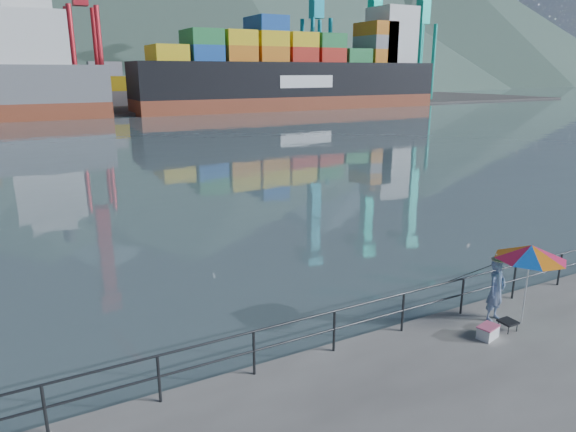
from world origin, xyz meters
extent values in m
cube|color=#4D6368|center=(0.00, 130.00, 0.00)|extent=(500.00, 280.00, 0.00)
cube|color=#514F4C|center=(10.00, 93.00, 0.00)|extent=(200.00, 40.00, 0.40)
cylinder|color=#2D3033|center=(0.00, 1.70, 1.00)|extent=(22.00, 0.05, 0.05)
cylinder|color=#2D3033|center=(0.00, 1.70, 0.55)|extent=(22.00, 0.05, 0.05)
cube|color=#2D3033|center=(0.00, 1.70, 0.50)|extent=(22.00, 0.06, 1.00)
cone|color=#385147|center=(130.00, 215.00, 31.00)|extent=(257.92, 257.92, 62.00)
cone|color=#385147|center=(200.00, 220.00, 35.00)|extent=(291.20, 291.20, 70.00)
cube|color=gray|center=(10.00, 92.00, 2.60)|extent=(6.00, 2.40, 5.20)
cube|color=orange|center=(16.50, 92.00, 2.60)|extent=(6.00, 2.40, 5.20)
cube|color=yellow|center=(23.00, 92.00, 3.90)|extent=(6.00, 2.40, 7.80)
cube|color=red|center=(29.50, 92.00, 1.30)|extent=(6.00, 2.40, 2.60)
cube|color=red|center=(36.00, 92.00, 2.60)|extent=(6.00, 2.40, 5.20)
cube|color=yellow|center=(42.50, 92.00, 2.60)|extent=(6.00, 2.40, 5.20)
cube|color=gray|center=(49.00, 92.00, 2.60)|extent=(6.00, 2.40, 5.20)
cube|color=red|center=(55.50, 92.00, 2.60)|extent=(6.00, 2.40, 5.20)
cube|color=red|center=(62.00, 92.00, 2.60)|extent=(6.00, 2.40, 5.20)
cube|color=red|center=(10.00, 95.00, 2.60)|extent=(6.00, 2.40, 5.20)
cube|color=#267F3F|center=(16.50, 95.00, 1.30)|extent=(6.00, 2.40, 2.60)
cube|color=yellow|center=(23.00, 95.00, 1.30)|extent=(6.00, 2.40, 2.60)
cube|color=#267F3F|center=(29.50, 95.00, 3.90)|extent=(6.00, 2.40, 7.80)
cube|color=yellow|center=(36.00, 95.00, 1.30)|extent=(6.00, 2.40, 2.60)
cube|color=orange|center=(42.50, 95.00, 2.60)|extent=(6.00, 2.40, 5.20)
cube|color=gray|center=(49.00, 95.00, 1.30)|extent=(6.00, 2.40, 2.60)
cube|color=red|center=(55.50, 95.00, 1.30)|extent=(6.00, 2.40, 2.60)
cube|color=#267F3F|center=(62.00, 95.00, 1.30)|extent=(6.00, 2.40, 2.60)
cube|color=#267F3F|center=(10.00, 98.00, 3.90)|extent=(6.00, 2.40, 7.80)
cube|color=#267F3F|center=(16.50, 98.00, 2.60)|extent=(6.00, 2.40, 5.20)
cube|color=red|center=(23.00, 98.00, 3.90)|extent=(6.00, 2.40, 7.80)
imported|color=navy|center=(3.49, 1.07, 0.81)|extent=(0.64, 0.47, 1.62)
cylinder|color=white|center=(3.98, 0.59, 0.96)|extent=(0.04, 0.04, 1.92)
cone|color=orange|center=(3.98, 0.59, 1.92)|extent=(2.01, 2.01, 0.35)
cube|color=black|center=(3.33, 0.49, 0.23)|extent=(0.39, 0.39, 0.05)
cube|color=#2D3033|center=(3.33, 0.49, 0.10)|extent=(0.33, 0.33, 0.21)
cube|color=silver|center=(2.59, 0.45, 0.14)|extent=(0.57, 0.44, 0.29)
cylinder|color=black|center=(3.41, 2.02, 0.00)|extent=(0.02, 1.69, 1.19)
cube|color=silver|center=(-3.15, 73.93, 10.50)|extent=(9.00, 7.46, 7.00)
cube|color=brown|center=(37.33, 73.65, 0.75)|extent=(55.00, 9.17, 2.50)
cube|color=black|center=(37.33, 73.65, 4.80)|extent=(55.00, 9.17, 5.60)
cube|color=silver|center=(58.23, 73.65, 12.60)|extent=(7.00, 7.33, 10.00)
camera|label=1|loc=(-6.87, -7.06, 6.20)|focal=32.00mm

